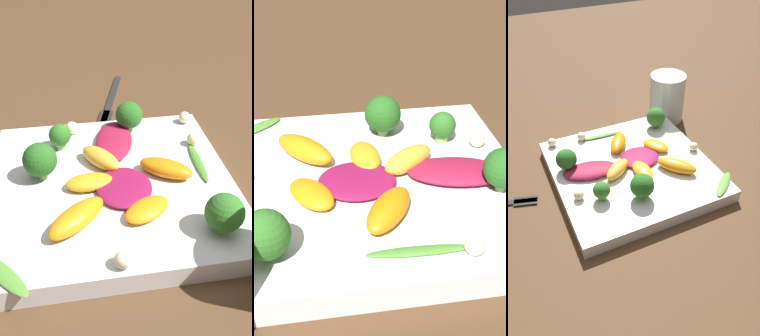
% 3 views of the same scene
% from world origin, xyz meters
% --- Properties ---
extents(ground_plane, '(2.40, 2.40, 0.00)m').
position_xyz_m(ground_plane, '(0.00, 0.00, 0.00)').
color(ground_plane, '#4C331E').
extents(plate, '(0.29, 0.29, 0.03)m').
position_xyz_m(plate, '(0.00, 0.00, 0.01)').
color(plate, white).
rests_on(plate, ground_plane).
extents(drinking_glass, '(0.08, 0.08, 0.11)m').
position_xyz_m(drinking_glass, '(-0.16, -0.16, 0.06)').
color(drinking_glass, silver).
rests_on(drinking_glass, ground_plane).
extents(radicchio_leaf_0, '(0.11, 0.07, 0.01)m').
position_xyz_m(radicchio_leaf_0, '(0.08, -0.01, 0.03)').
color(radicchio_leaf_0, maroon).
rests_on(radicchio_leaf_0, plate).
extents(radicchio_leaf_1, '(0.08, 0.07, 0.01)m').
position_xyz_m(radicchio_leaf_1, '(-0.02, -0.01, 0.03)').
color(radicchio_leaf_1, maroon).
rests_on(radicchio_leaf_1, plate).
extents(orange_segment_0, '(0.07, 0.08, 0.02)m').
position_xyz_m(orange_segment_0, '(-0.07, 0.05, 0.04)').
color(orange_segment_0, orange).
rests_on(orange_segment_0, plate).
extents(orange_segment_1, '(0.07, 0.06, 0.02)m').
position_xyz_m(orange_segment_1, '(0.03, 0.01, 0.04)').
color(orange_segment_1, '#FCAD33').
rests_on(orange_segment_1, plate).
extents(orange_segment_2, '(0.06, 0.07, 0.01)m').
position_xyz_m(orange_segment_2, '(-0.07, -0.03, 0.03)').
color(orange_segment_2, orange).
rests_on(orange_segment_2, plate).
extents(orange_segment_3, '(0.06, 0.07, 0.02)m').
position_xyz_m(orange_segment_3, '(0.00, -0.07, 0.04)').
color(orange_segment_3, orange).
rests_on(orange_segment_3, plate).
extents(orange_segment_4, '(0.04, 0.06, 0.01)m').
position_xyz_m(orange_segment_4, '(-0.01, 0.03, 0.03)').
color(orange_segment_4, orange).
rests_on(orange_segment_4, plate).
extents(broccoli_floret_0, '(0.04, 0.04, 0.05)m').
position_xyz_m(broccoli_floret_0, '(-0.10, -0.10, 0.05)').
color(broccoli_floret_0, '#7A9E51').
rests_on(broccoli_floret_0, plate).
extents(broccoli_floret_1, '(0.04, 0.04, 0.05)m').
position_xyz_m(broccoli_floret_1, '(0.02, 0.08, 0.05)').
color(broccoli_floret_1, '#7A9E51').
rests_on(broccoli_floret_1, plate).
extents(broccoli_floret_2, '(0.03, 0.03, 0.04)m').
position_xyz_m(broccoli_floret_2, '(0.08, 0.06, 0.05)').
color(broccoli_floret_2, '#84AD5B').
rests_on(broccoli_floret_2, plate).
extents(broccoli_floret_3, '(0.04, 0.04, 0.04)m').
position_xyz_m(broccoli_floret_3, '(0.11, -0.04, 0.05)').
color(broccoli_floret_3, '#7A9E51').
rests_on(broccoli_floret_3, plate).
extents(arugula_sprig_0, '(0.09, 0.02, 0.00)m').
position_xyz_m(arugula_sprig_0, '(0.02, -0.11, 0.03)').
color(arugula_sprig_0, '#47842D').
rests_on(arugula_sprig_0, plate).
extents(arugula_sprig_1, '(0.07, 0.06, 0.00)m').
position_xyz_m(arugula_sprig_1, '(-0.13, 0.12, 0.03)').
color(arugula_sprig_1, '#518E33').
rests_on(arugula_sprig_1, plate).
extents(macadamia_nut_0, '(0.02, 0.02, 0.02)m').
position_xyz_m(macadamia_nut_0, '(-0.13, 0.01, 0.03)').
color(macadamia_nut_0, beige).
rests_on(macadamia_nut_0, plate).
extents(macadamia_nut_1, '(0.02, 0.02, 0.02)m').
position_xyz_m(macadamia_nut_1, '(0.06, -0.12, 0.04)').
color(macadamia_nut_1, beige).
rests_on(macadamia_nut_1, plate).
extents(macadamia_nut_2, '(0.02, 0.02, 0.02)m').
position_xyz_m(macadamia_nut_2, '(0.12, -0.13, 0.03)').
color(macadamia_nut_2, beige).
rests_on(macadamia_nut_2, plate).
extents(macadamia_nut_3, '(0.02, 0.02, 0.02)m').
position_xyz_m(macadamia_nut_3, '(0.12, 0.04, 0.04)').
color(macadamia_nut_3, beige).
rests_on(macadamia_nut_3, plate).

